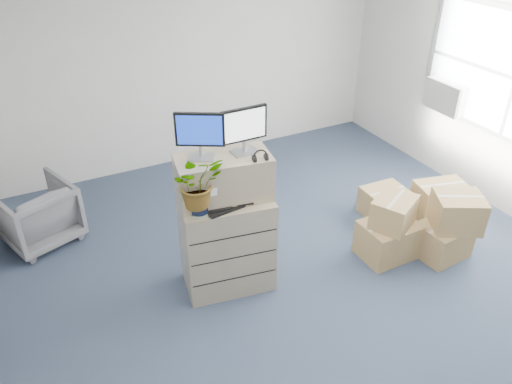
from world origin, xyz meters
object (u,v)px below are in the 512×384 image
filing_cabinet_lower (227,243)px  water_bottle (235,184)px  potted_plant (198,188)px  keyboard (229,205)px  office_chair (37,211)px  monitor_right (244,128)px  monitor_left (200,133)px

filing_cabinet_lower → water_bottle: size_ratio=4.20×
potted_plant → filing_cabinet_lower: bearing=16.7°
keyboard → water_bottle: water_bottle is taller
water_bottle → office_chair: 2.54m
keyboard → water_bottle: size_ratio=1.98×
monitor_right → water_bottle: bearing=169.4°
monitor_left → office_chair: 2.54m
monitor_right → water_bottle: monitor_right is taller
monitor_left → office_chair: bearing=162.2°
filing_cabinet_lower → office_chair: size_ratio=1.30×
water_bottle → potted_plant: 0.47m
monitor_right → office_chair: 2.84m
monitor_left → water_bottle: (0.30, -0.06, -0.57)m
potted_plant → monitor_right: bearing=13.3°
filing_cabinet_lower → potted_plant: 0.85m
office_chair → water_bottle: bearing=117.1°
monitor_right → water_bottle: size_ratio=1.83×
filing_cabinet_lower → potted_plant: size_ratio=2.00×
filing_cabinet_lower → monitor_left: monitor_left is taller
monitor_right → water_bottle: (-0.10, 0.02, -0.57)m
keyboard → water_bottle: 0.24m
office_chair → potted_plant: bearing=107.0°
water_bottle → potted_plant: bearing=-161.5°
filing_cabinet_lower → office_chair: bearing=143.6°
monitor_left → potted_plant: monitor_left is taller
keyboard → potted_plant: bearing=168.5°
potted_plant → monitor_left: bearing=58.1°
water_bottle → monitor_right: bearing=-9.4°
monitor_right → filing_cabinet_lower: bearing=-172.6°
potted_plant → office_chair: bearing=127.2°
monitor_right → keyboard: 0.74m
filing_cabinet_lower → monitor_right: size_ratio=2.29×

